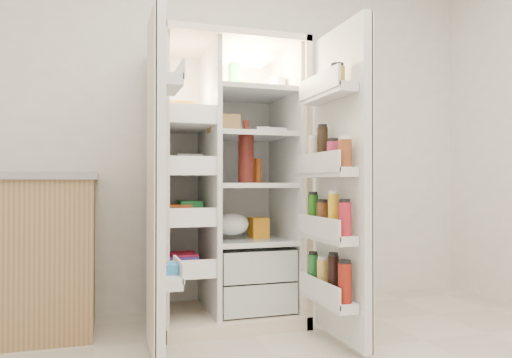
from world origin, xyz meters
name	(u,v)px	position (x,y,z in m)	size (l,w,h in m)	color
wall_back	(224,121)	(0.00, 2.00, 1.35)	(4.00, 0.02, 2.70)	white
refrigerator	(226,206)	(-0.07, 1.65, 0.74)	(0.92, 0.70, 1.80)	beige
freezer_door	(157,183)	(-0.58, 1.05, 0.89)	(0.15, 0.40, 1.72)	silver
fridge_door	(339,187)	(0.40, 0.96, 0.87)	(0.17, 0.58, 1.72)	silver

